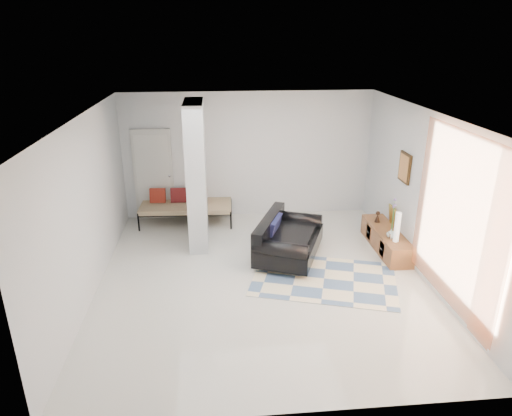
{
  "coord_description": "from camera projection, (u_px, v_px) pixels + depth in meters",
  "views": [
    {
      "loc": [
        -0.74,
        -6.85,
        3.97
      ],
      "look_at": [
        -0.04,
        0.6,
        1.07
      ],
      "focal_mm": 32.0,
      "sensor_mm": 36.0,
      "label": 1
    }
  ],
  "objects": [
    {
      "name": "vase",
      "position": [
        391.0,
        233.0,
        8.44
      ],
      "size": [
        0.19,
        0.19,
        0.17
      ],
      "primitive_type": "imported",
      "rotation": [
        0.0,
        0.0,
        0.15
      ],
      "color": "white",
      "rests_on": "media_console"
    },
    {
      "name": "cylinder_lamp",
      "position": [
        397.0,
        227.0,
        8.22
      ],
      "size": [
        0.1,
        0.1,
        0.56
      ],
      "primitive_type": "cylinder",
      "color": "white",
      "rests_on": "media_console"
    },
    {
      "name": "daybed",
      "position": [
        185.0,
        205.0,
        10.02
      ],
      "size": [
        2.02,
        0.93,
        0.77
      ],
      "rotation": [
        0.0,
        0.0,
        -0.04
      ],
      "color": "black",
      "rests_on": "floor"
    },
    {
      "name": "area_rug",
      "position": [
        324.0,
        279.0,
        7.83
      ],
      "size": [
        2.77,
        2.23,
        0.01
      ],
      "primitive_type": "cube",
      "rotation": [
        0.0,
        0.0,
        -0.29
      ],
      "color": "beige",
      "rests_on": "floor"
    },
    {
      "name": "floor",
      "position": [
        262.0,
        278.0,
        7.86
      ],
      "size": [
        6.0,
        6.0,
        0.0
      ],
      "primitive_type": "plane",
      "color": "silver",
      "rests_on": "ground"
    },
    {
      "name": "wall_right",
      "position": [
        426.0,
        197.0,
        7.59
      ],
      "size": [
        0.0,
        6.0,
        6.0
      ],
      "primitive_type": "plane",
      "rotation": [
        1.57,
        0.0,
        -1.57
      ],
      "color": "silver",
      "rests_on": "ground"
    },
    {
      "name": "wall_left",
      "position": [
        87.0,
        208.0,
        7.12
      ],
      "size": [
        0.0,
        6.0,
        6.0
      ],
      "primitive_type": "plane",
      "rotation": [
        1.57,
        0.0,
        1.57
      ],
      "color": "silver",
      "rests_on": "ground"
    },
    {
      "name": "hallway_door",
      "position": [
        153.0,
        175.0,
        10.06
      ],
      "size": [
        0.85,
        0.06,
        2.04
      ],
      "primitive_type": "cube",
      "color": "beige",
      "rests_on": "floor"
    },
    {
      "name": "curtain",
      "position": [
        457.0,
        221.0,
        6.5
      ],
      "size": [
        0.0,
        2.55,
        2.55
      ],
      "primitive_type": "plane",
      "rotation": [
        1.57,
        0.0,
        1.57
      ],
      "color": "orange",
      "rests_on": "wall_right"
    },
    {
      "name": "loveseat",
      "position": [
        286.0,
        239.0,
        8.51
      ],
      "size": [
        1.55,
        1.94,
        0.76
      ],
      "rotation": [
        0.0,
        0.0,
        -0.38
      ],
      "color": "silver",
      "rests_on": "floor"
    },
    {
      "name": "wall_back",
      "position": [
        248.0,
        155.0,
        10.14
      ],
      "size": [
        6.0,
        0.0,
        6.0
      ],
      "primitive_type": "plane",
      "rotation": [
        1.57,
        0.0,
        0.0
      ],
      "color": "silver",
      "rests_on": "ground"
    },
    {
      "name": "wall_art",
      "position": [
        405.0,
        168.0,
        8.33
      ],
      "size": [
        0.04,
        0.45,
        0.55
      ],
      "primitive_type": "cube",
      "color": "#32200D",
      "rests_on": "wall_right"
    },
    {
      "name": "partition_column",
      "position": [
        196.0,
        175.0,
        8.74
      ],
      "size": [
        0.35,
        1.2,
        2.8
      ],
      "primitive_type": "cube",
      "color": "silver",
      "rests_on": "floor"
    },
    {
      "name": "ceiling",
      "position": [
        263.0,
        115.0,
        6.85
      ],
      "size": [
        6.0,
        6.0,
        0.0
      ],
      "primitive_type": "plane",
      "rotation": [
        3.14,
        0.0,
        0.0
      ],
      "color": "white",
      "rests_on": "wall_back"
    },
    {
      "name": "media_console",
      "position": [
        386.0,
        240.0,
        8.84
      ],
      "size": [
        0.45,
        1.71,
        0.8
      ],
      "color": "brown",
      "rests_on": "floor"
    },
    {
      "name": "bronze_figurine",
      "position": [
        378.0,
        217.0,
        9.12
      ],
      "size": [
        0.13,
        0.13,
        0.23
      ],
      "primitive_type": null,
      "rotation": [
        0.0,
        0.0,
        -0.16
      ],
      "color": "black",
      "rests_on": "media_console"
    },
    {
      "name": "wall_front",
      "position": [
        294.0,
        306.0,
        4.57
      ],
      "size": [
        6.0,
        0.0,
        6.0
      ],
      "primitive_type": "plane",
      "rotation": [
        -1.57,
        0.0,
        0.0
      ],
      "color": "silver",
      "rests_on": "ground"
    }
  ]
}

